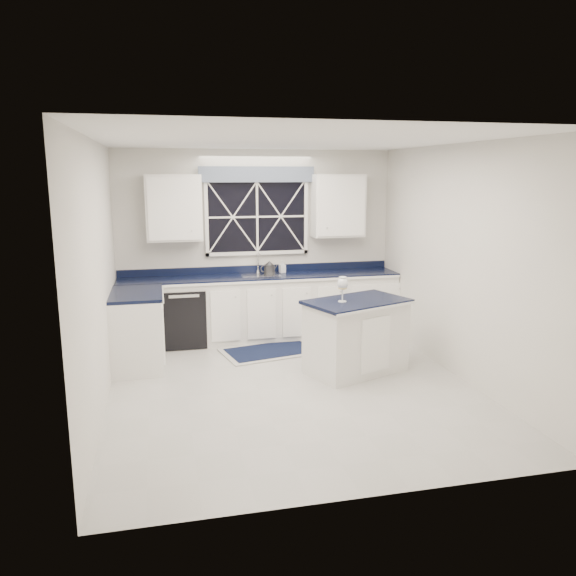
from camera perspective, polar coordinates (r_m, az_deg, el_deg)
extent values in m
plane|color=#ABAAA6|center=(6.41, 0.45, -10.07)|extent=(4.50, 4.50, 0.00)
cube|color=beige|center=(8.22, -3.18, 4.48)|extent=(4.00, 0.10, 2.70)
cube|color=white|center=(8.09, -2.75, -2.11)|extent=(3.98, 0.60, 0.90)
cube|color=white|center=(7.21, -15.04, -4.23)|extent=(0.60, 1.00, 0.90)
cube|color=black|center=(8.00, -2.78, 1.16)|extent=(3.98, 0.64, 0.04)
cube|color=black|center=(7.99, -10.54, -2.78)|extent=(0.60, 0.58, 0.82)
cube|color=black|center=(8.15, -3.18, 7.24)|extent=(1.40, 0.02, 1.00)
cube|color=slate|center=(8.07, -3.15, 11.46)|extent=(1.65, 0.04, 0.22)
cube|color=white|center=(7.89, -11.53, 7.98)|extent=(0.75, 0.34, 0.90)
cube|color=white|center=(8.29, 5.09, 8.32)|extent=(0.75, 0.34, 0.90)
cylinder|color=silver|center=(8.20, -3.06, 1.71)|extent=(0.05, 0.05, 0.04)
cylinder|color=silver|center=(8.18, -3.07, 2.67)|extent=(0.02, 0.02, 0.28)
cylinder|color=silver|center=(8.07, -2.97, 3.49)|extent=(0.02, 0.18, 0.02)
cube|color=white|center=(6.82, 6.92, -5.01)|extent=(1.29, 1.02, 0.85)
cube|color=black|center=(6.71, 7.01, -1.38)|extent=(1.37, 1.09, 0.04)
cube|color=#A9A9A4|center=(7.62, -1.84, -6.44)|extent=(1.39, 1.01, 0.01)
cube|color=black|center=(7.62, -1.84, -6.37)|extent=(1.22, 0.85, 0.01)
cylinder|color=#303033|center=(8.13, -1.90, 1.94)|extent=(0.17, 0.17, 0.13)
cone|color=#303033|center=(8.11, -1.90, 2.58)|extent=(0.14, 0.14, 0.05)
torus|color=#303033|center=(8.10, -2.46, 1.97)|extent=(0.11, 0.03, 0.11)
cylinder|color=#303033|center=(8.15, -1.29, 2.10)|extent=(0.07, 0.02, 0.08)
cylinder|color=white|center=(6.59, 5.53, -1.37)|extent=(0.10, 0.10, 0.01)
cylinder|color=white|center=(6.58, 5.55, -0.66)|extent=(0.02, 0.02, 0.16)
ellipsoid|color=white|center=(6.55, 5.57, 0.46)|extent=(0.13, 0.13, 0.16)
cylinder|color=#D6C071|center=(6.56, 5.56, 0.22)|extent=(0.10, 0.10, 0.07)
imported|color=silver|center=(8.19, -0.58, 2.20)|extent=(0.10, 0.10, 0.18)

